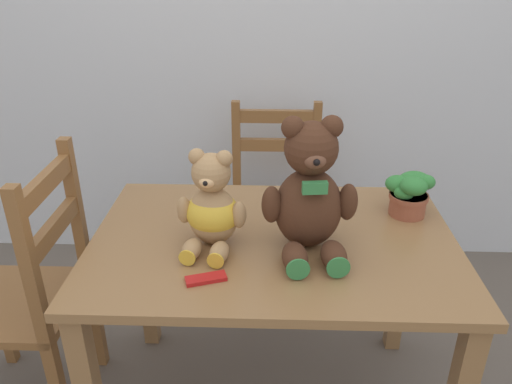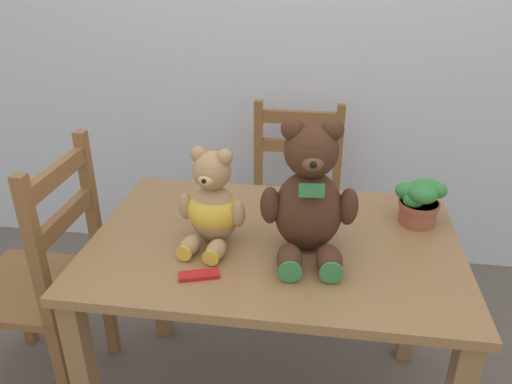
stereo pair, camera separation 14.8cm
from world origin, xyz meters
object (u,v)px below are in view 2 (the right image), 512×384
wooden_chair_behind (294,204)px  chocolate_bar (199,275)px  teddy_bear_left (213,206)px  potted_plant (420,200)px  teddy_bear_right (309,197)px  wooden_chair_side (42,282)px

wooden_chair_behind → chocolate_bar: 1.10m
teddy_bear_left → potted_plant: (0.65, 0.22, -0.04)m
teddy_bear_right → chocolate_bar: 0.39m
wooden_chair_side → chocolate_bar: wooden_chair_side is taller
wooden_chair_behind → chocolate_bar: (-0.20, -1.04, 0.29)m
wooden_chair_side → teddy_bear_right: teddy_bear_right is taller
potted_plant → wooden_chair_behind: bearing=125.5°
wooden_chair_side → potted_plant: (1.31, 0.17, 0.34)m
wooden_chair_side → chocolate_bar: 0.75m
potted_plant → wooden_chair_side: bearing=-172.5°
wooden_chair_side → chocolate_bar: bearing=-109.9°
wooden_chair_behind → teddy_bear_left: 0.96m
wooden_chair_side → teddy_bear_left: bearing=-93.9°
wooden_chair_side → chocolate_bar: (0.66, -0.24, 0.27)m
teddy_bear_right → potted_plant: teddy_bear_right is taller
wooden_chair_behind → potted_plant: (0.45, -0.63, 0.37)m
chocolate_bar → wooden_chair_side: bearing=160.1°
wooden_chair_behind → chocolate_bar: size_ratio=8.14×
potted_plant → chocolate_bar: size_ratio=1.44×
potted_plant → chocolate_bar: bearing=-147.5°
wooden_chair_behind → wooden_chair_side: wooden_chair_side is taller
teddy_bear_left → chocolate_bar: (0.00, -0.20, -0.12)m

